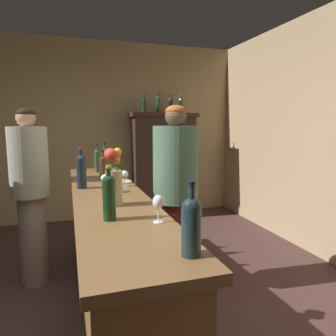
{
  "coord_description": "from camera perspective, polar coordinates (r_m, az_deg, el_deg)",
  "views": [
    {
      "loc": [
        -0.02,
        -1.99,
        1.51
      ],
      "look_at": [
        0.79,
        0.56,
        1.13
      ],
      "focal_mm": 33.48,
      "sensor_mm": 36.0,
      "label": 1
    }
  ],
  "objects": [
    {
      "name": "wine_bottle_merlot",
      "position": [
        3.27,
        -11.43,
        1.42
      ],
      "size": [
        0.06,
        0.06,
        0.33
      ],
      "color": "#245129",
      "rests_on": "bar_counter"
    },
    {
      "name": "wall_back",
      "position": [
        5.06,
        -17.6,
        6.27
      ],
      "size": [
        5.42,
        0.12,
        2.76
      ],
      "primitive_type": "cube",
      "color": "tan",
      "rests_on": "ground"
    },
    {
      "name": "display_bottle_midleft",
      "position": [
        4.98,
        -1.78,
        11.62
      ],
      "size": [
        0.06,
        0.06,
        0.32
      ],
      "color": "#214D2E",
      "rests_on": "display_cabinet"
    },
    {
      "name": "display_bottle_left",
      "position": [
        4.92,
        -4.38,
        11.41
      ],
      "size": [
        0.06,
        0.06,
        0.27
      ],
      "color": "#163C25",
      "rests_on": "display_cabinet"
    },
    {
      "name": "cheese_plate",
      "position": [
        2.82,
        -8.66,
        -2.51
      ],
      "size": [
        0.2,
        0.2,
        0.01
      ],
      "primitive_type": "cylinder",
      "color": "white",
      "rests_on": "bar_counter"
    },
    {
      "name": "display_bottle_center",
      "position": [
        5.04,
        0.5,
        11.48
      ],
      "size": [
        0.06,
        0.06,
        0.29
      ],
      "color": "#24213D",
      "rests_on": "display_cabinet"
    },
    {
      "name": "bartender",
      "position": [
        2.74,
        1.37,
        -4.64
      ],
      "size": [
        0.39,
        0.39,
        1.66
      ],
      "rotation": [
        0.0,
        0.0,
        3.0
      ],
      "color": "maroon",
      "rests_on": "ground"
    },
    {
      "name": "bar_counter",
      "position": [
        2.55,
        -10.43,
        -15.43
      ],
      "size": [
        0.52,
        2.8,
        0.99
      ],
      "color": "brown",
      "rests_on": "ground"
    },
    {
      "name": "wine_bottle_syrah",
      "position": [
        1.72,
        -10.68,
        -4.9
      ],
      "size": [
        0.07,
        0.07,
        0.3
      ],
      "color": "#163216",
      "rests_on": "bar_counter"
    },
    {
      "name": "wine_bottle_chardonnay",
      "position": [
        3.47,
        -12.77,
        1.51
      ],
      "size": [
        0.06,
        0.06,
        0.3
      ],
      "color": "#2E4D2E",
      "rests_on": "bar_counter"
    },
    {
      "name": "display_bottle_midright",
      "position": [
        5.1,
        2.37,
        11.41
      ],
      "size": [
        0.06,
        0.06,
        0.3
      ],
      "color": "#284D34",
      "rests_on": "display_cabinet"
    },
    {
      "name": "flower_arrangement",
      "position": [
        2.02,
        -9.92,
        -0.88
      ],
      "size": [
        0.11,
        0.14,
        0.37
      ],
      "color": "tan",
      "rests_on": "bar_counter"
    },
    {
      "name": "display_cabinet",
      "position": [
        5.04,
        -0.78,
        0.84
      ],
      "size": [
        1.06,
        0.38,
        1.67
      ],
      "color": "#33221C",
      "rests_on": "ground"
    },
    {
      "name": "wine_glass_rear",
      "position": [
        2.41,
        -11.25,
        -1.92
      ],
      "size": [
        0.08,
        0.08,
        0.14
      ],
      "color": "white",
      "rests_on": "bar_counter"
    },
    {
      "name": "patron_redhead",
      "position": [
        3.15,
        -23.76,
        -3.71
      ],
      "size": [
        0.34,
        0.34,
        1.64
      ],
      "rotation": [
        0.0,
        0.0,
        -1.2
      ],
      "color": "#A19188",
      "rests_on": "ground"
    },
    {
      "name": "wine_glass_mid",
      "position": [
        1.66,
        -1.78,
        -6.37
      ],
      "size": [
        0.06,
        0.06,
        0.15
      ],
      "color": "white",
      "rests_on": "bar_counter"
    },
    {
      "name": "wine_bottle_malbec",
      "position": [
        1.25,
        4.26,
        -10.09
      ],
      "size": [
        0.08,
        0.08,
        0.3
      ],
      "color": "#1A2E33",
      "rests_on": "bar_counter"
    },
    {
      "name": "wine_bottle_riesling",
      "position": [
        2.62,
        -15.48,
        -0.35
      ],
      "size": [
        0.08,
        0.08,
        0.33
      ],
      "color": "#1B2732",
      "rests_on": "bar_counter"
    },
    {
      "name": "wine_bottle_rose",
      "position": [
        2.96,
        -11.72,
        0.25
      ],
      "size": [
        0.07,
        0.07,
        0.28
      ],
      "color": "#452C17",
      "rests_on": "bar_counter"
    },
    {
      "name": "wine_glass_front",
      "position": [
        2.64,
        -7.92,
        -1.35
      ],
      "size": [
        0.07,
        0.07,
        0.13
      ],
      "color": "white",
      "rests_on": "bar_counter"
    }
  ]
}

